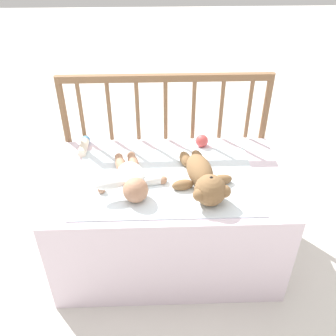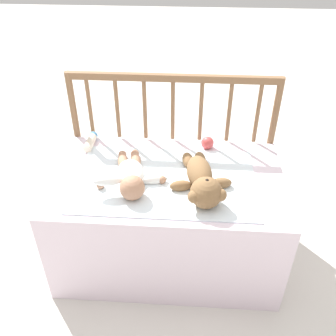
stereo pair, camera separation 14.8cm
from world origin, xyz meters
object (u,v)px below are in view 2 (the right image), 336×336
at_px(teddy_bear, 202,180).
at_px(baby_bottle, 91,141).
at_px(baby, 131,176).
at_px(toy_ball, 207,143).

bearing_deg(teddy_bear, baby_bottle, 148.97).
relative_size(baby, baby_bottle, 2.33).
xyz_separation_m(toy_ball, baby_bottle, (-0.63, -0.01, -0.01)).
bearing_deg(baby, teddy_bear, -6.35).
distance_m(toy_ball, baby_bottle, 0.63).
bearing_deg(toy_ball, teddy_bear, -95.24).
distance_m(teddy_bear, toy_ball, 0.37).
distance_m(baby, toy_ball, 0.49).
height_order(teddy_bear, baby_bottle, teddy_bear).
height_order(teddy_bear, toy_ball, teddy_bear).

